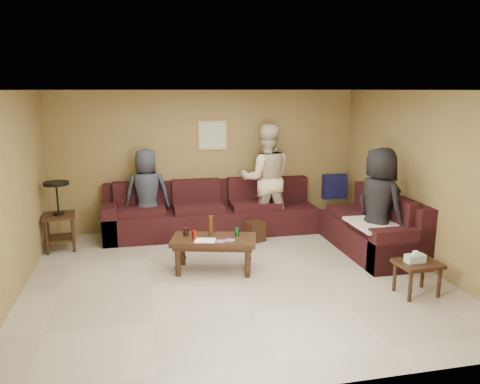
% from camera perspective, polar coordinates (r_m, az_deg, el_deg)
% --- Properties ---
extents(room, '(5.60, 5.50, 2.50)m').
position_cam_1_polar(room, '(6.04, -0.61, 4.34)').
color(room, '#ACA591').
rests_on(room, ground).
extents(sectional_sofa, '(4.65, 2.90, 0.97)m').
position_cam_1_polar(sectional_sofa, '(7.95, 2.96, -3.55)').
color(sectional_sofa, black).
rests_on(sectional_sofa, ground).
extents(coffee_table, '(1.28, 0.86, 0.77)m').
position_cam_1_polar(coffee_table, '(6.58, -3.23, -6.20)').
color(coffee_table, '#311C10').
rests_on(coffee_table, ground).
extents(end_table_left, '(0.54, 0.54, 1.11)m').
position_cam_1_polar(end_table_left, '(7.90, -21.22, -2.59)').
color(end_table_left, '#311C10').
rests_on(end_table_left, ground).
extents(side_table_right, '(0.54, 0.45, 0.57)m').
position_cam_1_polar(side_table_right, '(6.25, 20.79, -8.43)').
color(side_table_right, '#311C10').
rests_on(side_table_right, ground).
extents(waste_bin, '(0.36, 0.36, 0.34)m').
position_cam_1_polar(waste_bin, '(7.92, 1.79, -4.78)').
color(waste_bin, '#311C10').
rests_on(waste_bin, ground).
extents(wall_art, '(0.52, 0.04, 0.52)m').
position_cam_1_polar(wall_art, '(8.47, -3.35, 6.91)').
color(wall_art, tan).
rests_on(wall_art, ground).
extents(person_left, '(0.76, 0.50, 1.54)m').
position_cam_1_polar(person_left, '(8.10, -11.26, -0.21)').
color(person_left, '#292E39').
rests_on(person_left, ground).
extents(person_middle, '(1.02, 0.84, 1.93)m').
position_cam_1_polar(person_middle, '(8.26, 3.19, 1.61)').
color(person_middle, beige).
rests_on(person_middle, ground).
extents(person_right, '(0.78, 0.96, 1.70)m').
position_cam_1_polar(person_right, '(7.15, 16.56, -1.53)').
color(person_right, black).
rests_on(person_right, ground).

